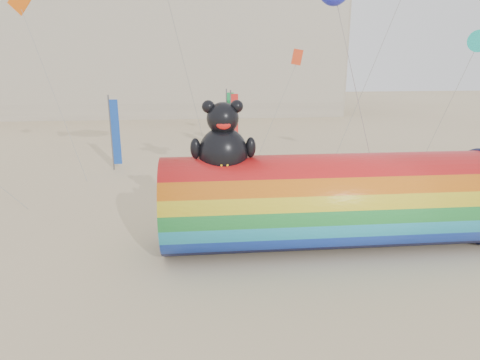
{
  "coord_description": "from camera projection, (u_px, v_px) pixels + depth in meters",
  "views": [
    {
      "loc": [
        -1.29,
        -16.71,
        7.69
      ],
      "look_at": [
        0.5,
        1.5,
        2.4
      ],
      "focal_mm": 32.0,
      "sensor_mm": 36.0,
      "label": 1
    }
  ],
  "objects": [
    {
      "name": "ground",
      "position": [
        232.0,
        244.0,
        18.23
      ],
      "size": [
        160.0,
        160.0,
        0.0
      ],
      "primitive_type": "plane",
      "color": "#CCB58C",
      "rests_on": "ground"
    },
    {
      "name": "hotel_building",
      "position": [
        117.0,
        37.0,
        58.17
      ],
      "size": [
        60.4,
        15.4,
        20.6
      ],
      "color": "#B7AD99",
      "rests_on": "ground"
    },
    {
      "name": "windsock_assembly",
      "position": [
        327.0,
        199.0,
        17.56
      ],
      "size": [
        13.5,
        4.11,
        6.22
      ],
      "color": "red",
      "rests_on": "ground"
    },
    {
      "name": "kite_handler",
      "position": [
        409.0,
        190.0,
        22.47
      ],
      "size": [
        0.78,
        0.61,
        1.87
      ],
      "primitive_type": "imported",
      "rotation": [
        0.0,
        0.0,
        3.42
      ],
      "color": "#52575A",
      "rests_on": "ground"
    },
    {
      "name": "fabric_bundle",
      "position": [
        432.0,
        212.0,
        21.52
      ],
      "size": [
        2.62,
        1.35,
        0.41
      ],
      "color": "#3C0D0A",
      "rests_on": "ground"
    },
    {
      "name": "festival_banners",
      "position": [
        196.0,
        125.0,
        32.88
      ],
      "size": [
        9.23,
        5.13,
        5.2
      ],
      "color": "#59595E",
      "rests_on": "ground"
    }
  ]
}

